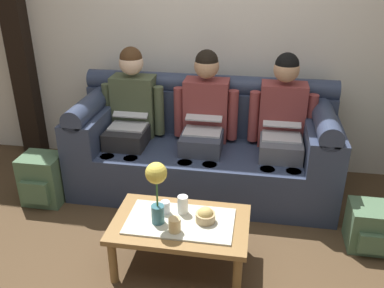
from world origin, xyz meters
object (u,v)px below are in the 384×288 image
object	(u,v)px
snack_bowl	(205,216)
cup_near_left	(165,207)
coffee_table	(180,227)
cup_far_center	(175,225)
person_middle	(204,118)
couch	(204,148)
flower_vase	(157,184)
backpack_right	(372,227)
person_left	(131,113)
cup_near_right	(183,205)
backpack_left	(43,180)
person_right	(282,123)

from	to	relation	value
snack_bowl	cup_near_left	distance (m)	0.28
coffee_table	cup_far_center	bearing A→B (deg)	-96.05
person_middle	cup_far_center	xyz separation A→B (m)	(-0.01, -1.20, -0.25)
couch	snack_bowl	xyz separation A→B (m)	(0.16, -1.06, 0.03)
flower_vase	backpack_right	size ratio (longest dim) A/B	1.30
couch	person_left	bearing A→B (deg)	-179.69
person_middle	flower_vase	distance (m)	1.13
coffee_table	cup_near_right	size ratio (longest dim) A/B	7.15
coffee_table	cup_near_left	size ratio (longest dim) A/B	10.55
person_middle	snack_bowl	xyz separation A→B (m)	(0.16, -1.06, -0.25)
cup_far_center	snack_bowl	bearing A→B (deg)	37.81
backpack_right	person_left	bearing A→B (deg)	161.51
backpack_right	backpack_left	xyz separation A→B (m)	(-2.60, 0.16, 0.05)
coffee_table	cup_near_right	world-z (taller)	cup_near_right
couch	cup_near_left	size ratio (longest dim) A/B	26.36
person_right	backpack_right	world-z (taller)	person_right
snack_bowl	cup_near_right	world-z (taller)	cup_near_right
person_right	backpack_left	size ratio (longest dim) A/B	2.88
flower_vase	person_left	bearing A→B (deg)	114.59
person_middle	couch	bearing A→B (deg)	90.00
person_left	cup_far_center	distance (m)	1.38
snack_bowl	coffee_table	bearing A→B (deg)	-172.95
couch	person_right	world-z (taller)	person_right
flower_vase	cup_near_right	distance (m)	0.29
coffee_table	backpack_left	size ratio (longest dim) A/B	2.10
person_middle	cup_near_right	size ratio (longest dim) A/B	9.79
person_right	flower_vase	size ratio (longest dim) A/B	2.84
backpack_right	flower_vase	bearing A→B (deg)	-162.12
person_middle	cup_far_center	distance (m)	1.22
flower_vase	backpack_left	xyz separation A→B (m)	(-1.16, 0.63, -0.44)
person_left	backpack_right	world-z (taller)	person_left
person_left	person_right	size ratio (longest dim) A/B	1.00
snack_bowl	backpack_right	world-z (taller)	snack_bowl
person_right	person_left	bearing A→B (deg)	180.00
flower_vase	snack_bowl	bearing A→B (deg)	11.80
backpack_left	cup_near_left	bearing A→B (deg)	-23.48
backpack_left	snack_bowl	bearing A→B (deg)	-21.17
flower_vase	cup_near_right	size ratio (longest dim) A/B	3.45
cup_near_left	cup_near_right	distance (m)	0.12
cup_near_right	backpack_left	bearing A→B (deg)	159.10
coffee_table	backpack_right	xyz separation A→B (m)	(1.31, 0.42, -0.15)
flower_vase	cup_far_center	size ratio (longest dim) A/B	4.67
snack_bowl	backpack_right	bearing A→B (deg)	19.41
person_right	couch	bearing A→B (deg)	179.69
cup_near_left	backpack_right	world-z (taller)	cup_near_left
couch	coffee_table	bearing A→B (deg)	-90.00
couch	cup_far_center	bearing A→B (deg)	-90.58
couch	person_right	xyz separation A→B (m)	(0.65, -0.00, 0.29)
person_right	cup_near_left	xyz separation A→B (m)	(-0.77, -1.01, -0.25)
person_middle	backpack_right	size ratio (longest dim) A/B	3.69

